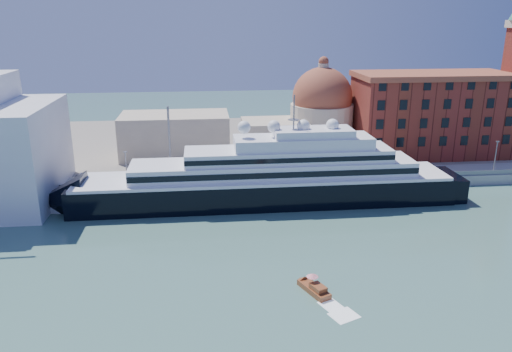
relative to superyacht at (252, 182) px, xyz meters
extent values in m
plane|color=#3B665D|center=(1.70, -23.00, -4.88)|extent=(400.00, 400.00, 0.00)
cube|color=gray|center=(1.70, 11.00, -3.63)|extent=(180.00, 10.00, 2.50)
cube|color=slate|center=(1.70, 52.00, -3.88)|extent=(260.00, 72.00, 2.00)
cube|color=slate|center=(1.70, 6.50, -1.78)|extent=(180.00, 0.10, 1.20)
cube|color=black|center=(2.57, 0.00, -2.51)|extent=(83.85, 12.90, 6.99)
cone|color=black|center=(-41.50, 0.00, -2.51)|extent=(10.75, 12.90, 12.90)
cube|color=black|center=(44.50, 0.00, -2.73)|extent=(6.45, 11.83, 6.45)
cube|color=white|center=(2.57, 0.00, 1.25)|extent=(81.70, 13.12, 0.65)
cube|color=white|center=(4.73, 0.00, 3.18)|extent=(62.35, 10.75, 3.23)
cube|color=black|center=(4.73, -5.37, 3.18)|extent=(62.35, 0.15, 1.29)
cube|color=white|center=(7.95, 0.00, 6.19)|extent=(45.15, 9.68, 2.80)
cube|color=white|center=(11.18, 0.00, 8.88)|extent=(30.10, 8.60, 2.58)
cube|color=white|center=(13.33, 0.00, 11.03)|extent=(17.20, 7.53, 1.72)
cylinder|color=slate|center=(9.03, 0.00, 15.55)|extent=(0.32, 0.32, 7.53)
sphere|color=white|center=(-1.73, 0.00, 12.54)|extent=(2.80, 2.80, 2.80)
sphere|color=white|center=(4.73, 0.00, 12.54)|extent=(2.80, 2.80, 2.80)
sphere|color=white|center=(11.18, 0.00, 12.54)|extent=(2.80, 2.80, 2.80)
sphere|color=white|center=(17.63, 0.00, 12.54)|extent=(2.80, 2.80, 2.80)
cube|color=white|center=(-37.44, -0.76, -4.26)|extent=(12.88, 6.42, 1.64)
cube|color=white|center=(-35.43, -1.16, -2.93)|extent=(4.52, 3.31, 1.23)
cube|color=brown|center=(5.47, -38.77, -4.52)|extent=(4.35, 6.52, 1.03)
cube|color=brown|center=(5.88, -39.72, -3.64)|extent=(2.54, 3.03, 0.83)
cylinder|color=slate|center=(5.27, -38.30, -3.23)|extent=(0.06, 0.06, 1.65)
cone|color=red|center=(5.27, -38.30, -2.29)|extent=(1.86, 1.86, 0.41)
cube|color=maroon|center=(53.70, 29.00, 8.12)|extent=(42.00, 18.00, 22.00)
cube|color=brown|center=(53.70, 29.00, 19.62)|extent=(43.00, 19.00, 1.50)
cylinder|color=beige|center=(23.70, 35.00, 4.12)|extent=(18.00, 18.00, 14.00)
sphere|color=brown|center=(23.70, 35.00, 13.12)|extent=(17.00, 17.00, 17.00)
cylinder|color=beige|center=(23.70, 35.00, 21.12)|extent=(3.00, 3.00, 3.00)
cube|color=beige|center=(9.70, 33.00, 2.12)|extent=(18.00, 14.00, 10.00)
cube|color=beige|center=(-18.30, 35.00, 3.12)|extent=(30.00, 16.00, 12.00)
cylinder|color=slate|center=(-28.30, 8.00, 1.62)|extent=(0.24, 0.24, 8.00)
cube|color=slate|center=(-28.30, 8.00, 5.72)|extent=(0.80, 0.30, 0.25)
cylinder|color=slate|center=(1.70, 8.00, 1.62)|extent=(0.24, 0.24, 8.00)
cube|color=slate|center=(1.70, 8.00, 5.72)|extent=(0.80, 0.30, 0.25)
cylinder|color=slate|center=(31.70, 8.00, 1.62)|extent=(0.24, 0.24, 8.00)
cube|color=slate|center=(31.70, 8.00, 5.72)|extent=(0.80, 0.30, 0.25)
cylinder|color=slate|center=(61.70, 8.00, 1.62)|extent=(0.24, 0.24, 8.00)
cube|color=slate|center=(61.70, 8.00, 5.72)|extent=(0.80, 0.30, 0.25)
cylinder|color=slate|center=(-18.30, 10.00, 6.62)|extent=(0.50, 0.50, 18.00)
camera|label=1|loc=(-10.57, -104.30, 35.21)|focal=35.00mm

